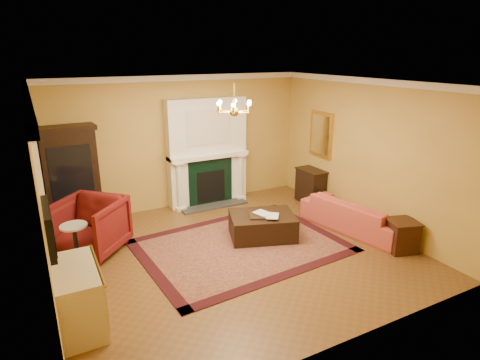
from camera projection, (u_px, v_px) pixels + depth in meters
floor at (235, 253)px, 7.29m from camera, size 6.00×5.50×0.02m
ceiling at (234, 83)px, 6.38m from camera, size 6.00×5.50×0.02m
wall_back at (180, 143)px, 9.16m from camera, size 6.00×0.02×3.00m
wall_front at (346, 236)px, 4.51m from camera, size 6.00×0.02×3.00m
wall_left at (39, 203)px, 5.50m from camera, size 0.02×5.50×3.00m
wall_right at (366, 154)px, 8.17m from camera, size 0.02×5.50×3.00m
fireplace at (207, 154)px, 9.36m from camera, size 1.90×0.70×2.50m
crown_molding at (210, 83)px, 7.20m from camera, size 6.00×5.50×0.12m
doorway at (43, 196)px, 7.10m from camera, size 0.08×1.05×2.10m
tv_panel at (49, 228)px, 5.07m from camera, size 0.09×0.95×0.58m
gilt_mirror at (321, 135)px, 9.29m from camera, size 0.06×0.76×1.05m
chandelier at (234, 108)px, 6.50m from camera, size 0.63×0.55×0.53m
oriental_rug at (241, 246)px, 7.52m from camera, size 3.82×2.98×0.01m
china_cabinet at (72, 181)px, 8.02m from camera, size 1.05×0.54×2.03m
wingback_armchair at (89, 224)px, 7.12m from camera, size 1.48×1.48×1.11m
pedestal_table at (76, 243)px, 6.64m from camera, size 0.44×0.44×0.78m
commode at (79, 297)px, 5.23m from camera, size 0.54×1.14×0.85m
coral_sofa at (355, 210)px, 8.12m from camera, size 1.08×2.28×0.86m
end_table at (401, 236)px, 7.28m from camera, size 0.60×0.60×0.55m
console_table at (311, 187)px, 9.62m from camera, size 0.41×0.71×0.79m
leather_ottoman at (262, 226)px, 7.82m from camera, size 1.45×1.24×0.46m
ottoman_tray at (262, 215)px, 7.67m from camera, size 0.59×0.54×0.03m
book_a at (258, 208)px, 7.57m from camera, size 0.24×0.10×0.32m
book_b at (266, 209)px, 7.54m from camera, size 0.20×0.16×0.31m
topiary_left at (176, 148)px, 8.91m from camera, size 0.14×0.14×0.38m
topiary_right at (234, 140)px, 9.54m from camera, size 0.16×0.16×0.44m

